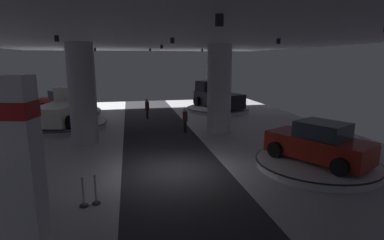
{
  "coord_description": "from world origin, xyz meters",
  "views": [
    {
      "loc": [
        -1.75,
        -11.84,
        4.6
      ],
      "look_at": [
        1.49,
        3.6,
        1.4
      ],
      "focal_mm": 28.06,
      "sensor_mm": 36.0,
      "label": 1
    }
  ],
  "objects_px": {
    "display_platform_deep_left": "(63,113)",
    "visitor_walking_near": "(147,108)",
    "column_right": "(219,89)",
    "display_platform_near_right": "(316,164)",
    "display_car_near_right": "(319,143)",
    "display_platform_far_left": "(64,125)",
    "visitor_walking_far": "(185,119)",
    "display_platform_deep_right": "(218,109)",
    "brand_sign_pylon": "(14,173)",
    "pickup_truck_far_left": "(65,108)",
    "column_left": "(82,94)",
    "display_car_deep_left": "(62,102)",
    "pickup_truck_deep_right": "(216,97)"
  },
  "relations": [
    {
      "from": "display_platform_deep_left",
      "to": "visitor_walking_near",
      "type": "bearing_deg",
      "value": -23.87
    },
    {
      "from": "visitor_walking_near",
      "to": "column_right",
      "type": "bearing_deg",
      "value": -51.34
    },
    {
      "from": "display_platform_near_right",
      "to": "display_platform_deep_left",
      "type": "height_order",
      "value": "display_platform_deep_left"
    },
    {
      "from": "display_platform_near_right",
      "to": "display_car_near_right",
      "type": "height_order",
      "value": "display_car_near_right"
    },
    {
      "from": "display_platform_far_left",
      "to": "visitor_walking_far",
      "type": "height_order",
      "value": "visitor_walking_far"
    },
    {
      "from": "display_platform_far_left",
      "to": "display_platform_deep_right",
      "type": "bearing_deg",
      "value": 20.48
    },
    {
      "from": "display_platform_deep_left",
      "to": "brand_sign_pylon",
      "type": "bearing_deg",
      "value": -81.31
    },
    {
      "from": "display_car_near_right",
      "to": "display_platform_deep_right",
      "type": "bearing_deg",
      "value": 89.47
    },
    {
      "from": "brand_sign_pylon",
      "to": "display_platform_deep_left",
      "type": "bearing_deg",
      "value": 98.69
    },
    {
      "from": "display_platform_deep_right",
      "to": "visitor_walking_near",
      "type": "xyz_separation_m",
      "value": [
        -6.58,
        -2.67,
        0.74
      ]
    },
    {
      "from": "display_platform_far_left",
      "to": "pickup_truck_far_left",
      "type": "xyz_separation_m",
      "value": [
        0.07,
        0.31,
        1.09
      ]
    },
    {
      "from": "display_platform_near_right",
      "to": "pickup_truck_far_left",
      "type": "xyz_separation_m",
      "value": [
        -12.14,
        10.83,
        1.09
      ]
    },
    {
      "from": "column_left",
      "to": "display_car_deep_left",
      "type": "height_order",
      "value": "column_left"
    },
    {
      "from": "brand_sign_pylon",
      "to": "display_platform_far_left",
      "type": "distance_m",
      "value": 14.97
    },
    {
      "from": "display_platform_deep_left",
      "to": "display_car_deep_left",
      "type": "distance_m",
      "value": 0.93
    },
    {
      "from": "brand_sign_pylon",
      "to": "display_car_near_right",
      "type": "distance_m",
      "value": 11.12
    },
    {
      "from": "display_platform_deep_right",
      "to": "display_platform_far_left",
      "type": "bearing_deg",
      "value": -159.52
    },
    {
      "from": "column_right",
      "to": "pickup_truck_far_left",
      "type": "relative_size",
      "value": 0.98
    },
    {
      "from": "column_left",
      "to": "display_platform_near_right",
      "type": "xyz_separation_m",
      "value": [
        10.26,
        -6.32,
        -2.56
      ]
    },
    {
      "from": "column_left",
      "to": "visitor_walking_near",
      "type": "bearing_deg",
      "value": 58.0
    },
    {
      "from": "pickup_truck_far_left",
      "to": "display_car_deep_left",
      "type": "xyz_separation_m",
      "value": [
        -1.08,
        4.62,
        -0.16
      ]
    },
    {
      "from": "visitor_walking_near",
      "to": "brand_sign_pylon",
      "type": "bearing_deg",
      "value": -102.89
    },
    {
      "from": "display_platform_deep_left",
      "to": "visitor_walking_near",
      "type": "xyz_separation_m",
      "value": [
        6.81,
        -3.02,
        0.71
      ]
    },
    {
      "from": "display_platform_near_right",
      "to": "display_platform_deep_right",
      "type": "height_order",
      "value": "display_platform_near_right"
    },
    {
      "from": "pickup_truck_far_left",
      "to": "display_platform_deep_left",
      "type": "bearing_deg",
      "value": 103.34
    },
    {
      "from": "display_platform_far_left",
      "to": "visitor_walking_far",
      "type": "bearing_deg",
      "value": -21.72
    },
    {
      "from": "pickup_truck_deep_right",
      "to": "display_platform_deep_left",
      "type": "height_order",
      "value": "pickup_truck_deep_right"
    },
    {
      "from": "pickup_truck_deep_right",
      "to": "display_platform_deep_left",
      "type": "bearing_deg",
      "value": 179.84
    },
    {
      "from": "display_platform_far_left",
      "to": "pickup_truck_far_left",
      "type": "distance_m",
      "value": 1.14
    },
    {
      "from": "display_car_deep_left",
      "to": "display_platform_deep_left",
      "type": "bearing_deg",
      "value": 127.89
    },
    {
      "from": "display_platform_far_left",
      "to": "display_car_deep_left",
      "type": "xyz_separation_m",
      "value": [
        -1.02,
        4.93,
        0.93
      ]
    },
    {
      "from": "pickup_truck_far_left",
      "to": "visitor_walking_near",
      "type": "xyz_separation_m",
      "value": [
        5.71,
        1.63,
        -0.38
      ]
    },
    {
      "from": "column_right",
      "to": "display_car_deep_left",
      "type": "xyz_separation_m",
      "value": [
        -11.02,
        8.27,
        -1.63
      ]
    },
    {
      "from": "pickup_truck_deep_right",
      "to": "pickup_truck_far_left",
      "type": "distance_m",
      "value": 13.04
    },
    {
      "from": "display_platform_near_right",
      "to": "display_platform_far_left",
      "type": "xyz_separation_m",
      "value": [
        -12.21,
        10.51,
        0.0
      ]
    },
    {
      "from": "display_car_near_right",
      "to": "pickup_truck_deep_right",
      "type": "xyz_separation_m",
      "value": [
        0.04,
        15.46,
        0.13
      ]
    },
    {
      "from": "display_car_near_right",
      "to": "display_car_deep_left",
      "type": "bearing_deg",
      "value": 130.55
    },
    {
      "from": "column_right",
      "to": "display_platform_deep_right",
      "type": "relative_size",
      "value": 0.97
    },
    {
      "from": "display_car_deep_left",
      "to": "visitor_walking_far",
      "type": "bearing_deg",
      "value": -42.27
    },
    {
      "from": "display_platform_deep_right",
      "to": "display_platform_far_left",
      "type": "distance_m",
      "value": 13.2
    },
    {
      "from": "display_platform_near_right",
      "to": "display_platform_far_left",
      "type": "bearing_deg",
      "value": 139.27
    },
    {
      "from": "brand_sign_pylon",
      "to": "display_car_near_right",
      "type": "relative_size",
      "value": 0.94
    },
    {
      "from": "display_car_near_right",
      "to": "display_platform_deep_left",
      "type": "distance_m",
      "value": 20.41
    },
    {
      "from": "brand_sign_pylon",
      "to": "visitor_walking_near",
      "type": "height_order",
      "value": "brand_sign_pylon"
    },
    {
      "from": "display_platform_deep_left",
      "to": "visitor_walking_far",
      "type": "relative_size",
      "value": 3.85
    },
    {
      "from": "pickup_truck_deep_right",
      "to": "display_car_near_right",
      "type": "bearing_deg",
      "value": -90.15
    },
    {
      "from": "visitor_walking_far",
      "to": "column_left",
      "type": "bearing_deg",
      "value": -169.83
    },
    {
      "from": "column_left",
      "to": "display_platform_deep_left",
      "type": "xyz_separation_m",
      "value": [
        -2.98,
        9.15,
        -2.55
      ]
    },
    {
      "from": "display_platform_far_left",
      "to": "column_left",
      "type": "bearing_deg",
      "value": -65.09
    },
    {
      "from": "pickup_truck_far_left",
      "to": "visitor_walking_far",
      "type": "relative_size",
      "value": 3.53
    }
  ]
}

